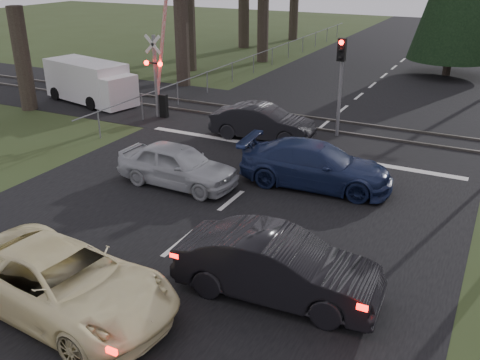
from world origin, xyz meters
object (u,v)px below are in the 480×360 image
Objects in this scene: silver_car at (177,165)px; white_van at (92,82)px; traffic_signal_center at (341,71)px; crossing_signal at (160,74)px; blue_sedan at (316,165)px; dark_hatchback at (278,267)px; cream_coupe at (63,282)px; dark_car_far at (263,122)px.

silver_car is 0.73× the size of white_van.
white_van is (-13.01, -0.24, -1.74)m from traffic_signal_center.
crossing_signal is 10.32m from blue_sedan.
dark_hatchback is 0.82× the size of white_van.
cream_coupe reaches higher than dark_car_far.
traffic_signal_center is 0.78× the size of cream_coupe.
traffic_signal_center is at bearing 5.70° from blue_sedan.
cream_coupe is 1.14× the size of dark_hatchback.
blue_sedan is 14.86m from white_van.
traffic_signal_center reaches higher than dark_car_far.
silver_car is (-1.60, 6.90, -0.03)m from cream_coupe.
dark_hatchback is 1.07× the size of dark_car_far.
traffic_signal_center is at bearing 6.15° from crossing_signal.
silver_car is 5.72m from dark_car_far.
traffic_signal_center is 14.49m from cream_coupe.
dark_hatchback is 11.18m from dark_car_far.
dark_car_far is (-2.68, -1.66, -2.10)m from traffic_signal_center.
silver_car is at bearing -51.73° from crossing_signal.
dark_hatchback is at bearing -172.37° from blue_sedan.
blue_sedan is 1.17× the size of dark_car_far.
silver_car and dark_car_far have the same top height.
dark_car_far is (5.59, -0.77, -1.35)m from crossing_signal.
blue_sedan is at bearing 8.44° from dark_hatchback.
dark_hatchback reaches higher than silver_car.
dark_car_far is (-1.11, 12.60, -0.03)m from cream_coupe.
crossing_signal is 1.62× the size of dark_car_far.
blue_sedan is at bearing -80.03° from traffic_signal_center.
cream_coupe reaches higher than silver_car.
crossing_signal is at bearing 77.94° from dark_car_far.
dark_hatchback is at bearing -45.65° from crossing_signal.
dark_hatchback reaches higher than cream_coupe.
silver_car is at bearing -113.36° from traffic_signal_center.
white_van reaches higher than dark_hatchback.
cream_coupe is at bearing -179.25° from dark_car_far.
crossing_signal is 4.88m from white_van.
traffic_signal_center is at bearing -21.67° from silver_car.
cream_coupe is 1.23× the size of dark_car_far.
crossing_signal is 15.01m from cream_coupe.
dark_car_far is at bearing 40.25° from blue_sedan.
white_van is (-13.95, 5.10, 0.33)m from blue_sedan.
traffic_signal_center reaches higher than white_van.
dark_hatchback is 6.48m from blue_sedan.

